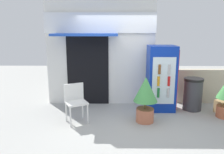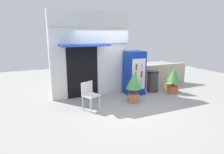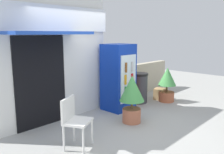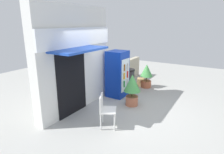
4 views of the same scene
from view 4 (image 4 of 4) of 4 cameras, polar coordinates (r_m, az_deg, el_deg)
name	(u,v)px [view 4 (image 4 of 4)]	position (r m, az deg, el deg)	size (l,w,h in m)	color
ground	(127,111)	(6.21, 4.34, -9.96)	(16.00, 16.00, 0.00)	#A3A39E
storefront_building	(75,59)	(6.02, -11.02, 5.26)	(3.03, 1.11, 3.20)	silver
drink_cooler	(118,74)	(7.15, 1.69, 0.94)	(0.73, 0.71, 1.71)	#0C2D9E
plastic_chair	(105,108)	(5.12, -2.01, -9.18)	(0.60, 0.57, 0.89)	silver
potted_plant_near_shop	(132,87)	(6.40, 6.00, -3.03)	(0.55, 0.55, 1.07)	#BC6B4C
potted_plant_curbside	(146,74)	(8.31, 10.18, 0.81)	(0.52, 0.52, 1.01)	#AD5B3D
trash_bin	(128,79)	(7.98, 4.89, -0.68)	(0.51, 0.51, 0.86)	#38383D
stone_boundary_wall	(126,71)	(9.10, 4.24, 1.83)	(2.54, 0.21, 0.99)	#B7AD93
cardboard_box	(141,82)	(8.57, 8.50, -1.49)	(0.34, 0.30, 0.33)	tan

